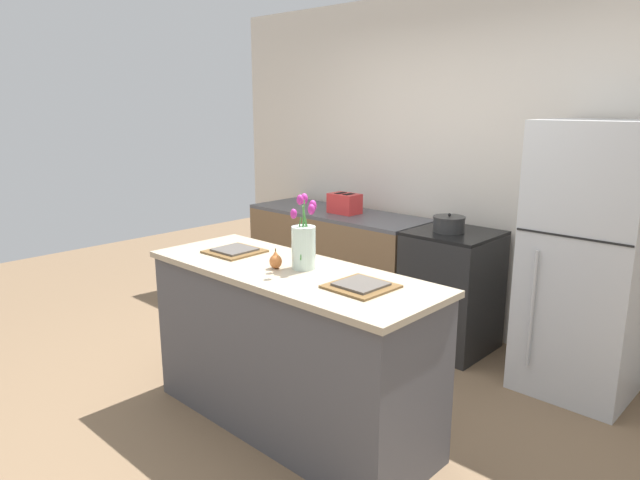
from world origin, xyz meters
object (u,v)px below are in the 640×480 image
stove_range (451,291)px  pear_figurine (276,261)px  refrigerator (587,261)px  toaster (345,203)px  flower_vase (304,243)px  plate_setting_left (235,251)px  cooking_pot (449,224)px  plate_setting_right (361,286)px

stove_range → pear_figurine: 1.74m
refrigerator → toaster: size_ratio=6.24×
refrigerator → flower_vase: size_ratio=4.12×
plate_setting_left → cooking_pot: cooking_pot is taller
pear_figurine → toaster: bearing=119.3°
pear_figurine → plate_setting_right: pear_figurine is taller
toaster → plate_setting_left: bearing=-73.2°
refrigerator → plate_setting_right: size_ratio=5.73×
plate_setting_right → toaster: toaster is taller
stove_range → plate_setting_left: size_ratio=3.00×
stove_range → flower_vase: (-0.05, -1.53, 0.64)m
pear_figurine → plate_setting_right: (0.56, 0.06, -0.04)m
pear_figurine → plate_setting_left: (-0.44, 0.06, -0.04)m
refrigerator → toaster: (-2.02, -0.01, 0.13)m
stove_range → plate_setting_left: bearing=-110.8°
flower_vase → pear_figurine: flower_vase is taller
plate_setting_left → toaster: bearing=106.8°
refrigerator → flower_vase: refrigerator is taller
plate_setting_left → refrigerator: bearing=45.6°
stove_range → cooking_pot: size_ratio=3.86×
stove_range → plate_setting_right: bearing=-75.8°
flower_vase → toaster: 1.84m
refrigerator → plate_setting_left: (-1.55, -1.58, 0.09)m
pear_figurine → plate_setting_left: bearing=171.9°
flower_vase → plate_setting_right: 0.47m
pear_figurine → flower_vase: bearing=45.2°
plate_setting_right → pear_figurine: bearing=-173.6°
toaster → plate_setting_right: bearing=-46.9°
plate_setting_left → plate_setting_right: 1.00m
refrigerator → pear_figurine: size_ratio=15.28×
stove_range → toaster: (-1.07, -0.01, 0.54)m
pear_figurine → cooking_pot: (0.12, 1.61, -0.02)m
flower_vase → cooking_pot: flower_vase is taller
plate_setting_left → cooking_pot: bearing=70.0°
pear_figurine → toaster: 1.87m
refrigerator → toaster: 2.03m
cooking_pot → pear_figurine: bearing=-94.4°
stove_range → pear_figurine: pear_figurine is taller
plate_setting_right → cooking_pot: cooking_pot is taller
pear_figurine → plate_setting_right: size_ratio=0.37×
stove_range → cooking_pot: (-0.03, -0.03, 0.52)m
cooking_pot → toaster: bearing=178.9°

